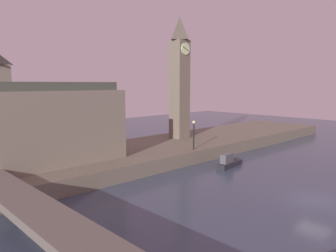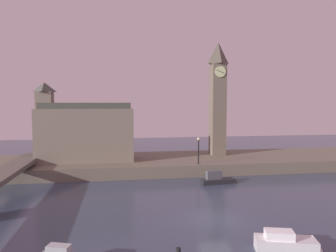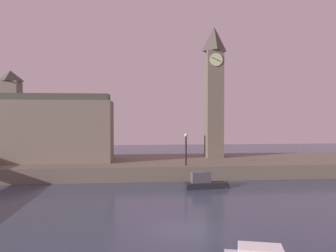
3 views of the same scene
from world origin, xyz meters
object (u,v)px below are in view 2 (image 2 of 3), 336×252
object	(u,v)px
streetlamp	(198,147)
boat_ferry_white	(290,243)
boat_barge_dark	(220,179)
parliament_hall	(83,132)
clock_tower	(218,97)

from	to	relation	value
streetlamp	boat_ferry_white	xyz separation A→B (m)	(0.54, -20.73, -3.12)
boat_ferry_white	boat_barge_dark	world-z (taller)	boat_barge_dark
streetlamp	parliament_hall	bearing A→B (deg)	162.01
boat_ferry_white	boat_barge_dark	xyz separation A→B (m)	(0.89, 16.53, -0.02)
parliament_hall	boat_barge_dark	world-z (taller)	parliament_hall
boat_barge_dark	streetlamp	bearing A→B (deg)	108.87
parliament_hall	boat_barge_dark	size ratio (longest dim) A/B	2.81
clock_tower	streetlamp	world-z (taller)	clock_tower
parliament_hall	streetlamp	bearing A→B (deg)	-17.99
parliament_hall	streetlamp	size ratio (longest dim) A/B	3.70
clock_tower	boat_ferry_white	xyz separation A→B (m)	(-4.10, -27.58, -9.54)
clock_tower	boat_barge_dark	distance (m)	14.95
streetlamp	boat_ferry_white	world-z (taller)	streetlamp
clock_tower	boat_ferry_white	distance (m)	29.46
parliament_hall	boat_ferry_white	bearing A→B (deg)	-59.27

